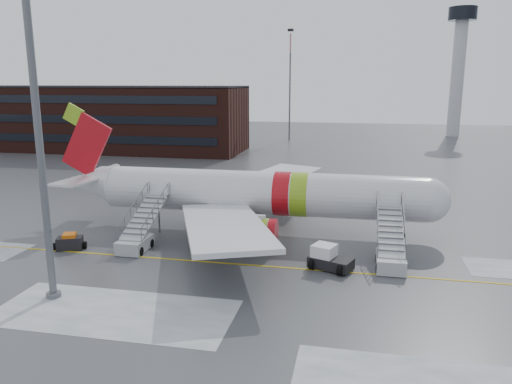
% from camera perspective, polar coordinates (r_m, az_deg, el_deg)
% --- Properties ---
extents(ground, '(260.00, 260.00, 0.00)m').
position_cam_1_polar(ground, '(37.64, -0.54, -7.82)').
color(ground, '#494C4F').
rests_on(ground, ground).
extents(airliner, '(35.03, 32.97, 11.18)m').
position_cam_1_polar(airliner, '(44.12, -0.68, -0.13)').
color(airliner, silver).
rests_on(airliner, ground).
extents(airstair_fwd, '(2.05, 7.70, 3.48)m').
position_cam_1_polar(airstair_fwd, '(37.59, 15.10, -6.57)').
color(airstair_fwd, '#A7AAAE').
rests_on(airstair_fwd, ground).
extents(airstair_aft, '(2.05, 7.70, 3.48)m').
position_cam_1_polar(airstair_aft, '(41.13, -13.26, -4.81)').
color(airstair_aft, '#A2A5A9').
rests_on(airstair_aft, ground).
extents(pushback_tug, '(3.39, 3.00, 1.72)m').
position_cam_1_polar(pushback_tug, '(36.18, 8.27, -7.52)').
color(pushback_tug, black).
rests_on(pushback_tug, ground).
extents(baggage_tractor, '(2.65, 1.76, 1.30)m').
position_cam_1_polar(baggage_tractor, '(42.52, -20.50, -5.44)').
color(baggage_tractor, black).
rests_on(baggage_tractor, ground).
extents(light_mast_near, '(1.20, 1.20, 28.17)m').
position_cam_1_polar(light_mast_near, '(31.46, -24.32, 14.00)').
color(light_mast_near, '#595B60').
rests_on(light_mast_near, ground).
extents(terminal_building, '(62.00, 16.11, 12.30)m').
position_cam_1_polar(terminal_building, '(103.95, -18.90, 8.06)').
color(terminal_building, '#3F1E16').
rests_on(terminal_building, ground).
extents(control_tower, '(6.40, 6.40, 30.00)m').
position_cam_1_polar(control_tower, '(131.56, 22.19, 14.10)').
color(control_tower, '#B2B5BA').
rests_on(control_tower, ground).
extents(light_mast_far_n, '(1.20, 1.20, 24.25)m').
position_cam_1_polar(light_mast_far_n, '(113.55, 3.91, 12.87)').
color(light_mast_far_n, '#595B60').
rests_on(light_mast_far_n, ground).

